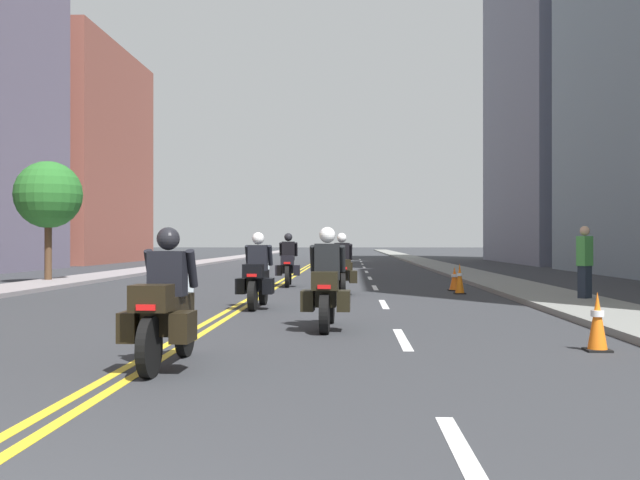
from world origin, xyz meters
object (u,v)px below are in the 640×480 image
motorcycle_2 (257,278)px  pedestrian_0 (585,263)px  motorcycle_4 (288,265)px  traffic_cone_0 (460,279)px  motorcycle_1 (327,289)px  motorcycle_5 (342,262)px  traffic_cone_1 (597,322)px  motorcycle_0 (166,309)px  street_tree_1 (48,195)px  motorcycle_3 (342,270)px  traffic_cone_2 (455,279)px

motorcycle_2 → pedestrian_0: (7.31, 1.57, 0.27)m
motorcycle_4 → traffic_cone_0: motorcycle_4 is taller
motorcycle_1 → traffic_cone_0: 8.87m
motorcycle_5 → traffic_cone_1: 17.77m
motorcycle_1 → traffic_cone_0: bearing=69.6°
traffic_cone_1 → motorcycle_2: bearing=130.7°
motorcycle_0 → motorcycle_1: motorcycle_1 is taller
motorcycle_1 → motorcycle_2: motorcycle_1 is taller
motorcycle_2 → motorcycle_5: (1.66, 11.46, 0.01)m
motorcycle_1 → street_tree_1: size_ratio=0.52×
motorcycle_1 → pedestrian_0: bearing=44.1°
motorcycle_0 → motorcycle_5: motorcycle_5 is taller
motorcycle_1 → motorcycle_4: size_ratio=0.94×
motorcycle_2 → street_tree_1: 12.58m
motorcycle_5 → street_tree_1: (-9.93, -2.28, 2.33)m
motorcycle_0 → street_tree_1: (-8.18, 16.65, 2.32)m
motorcycle_3 → traffic_cone_1: bearing=-74.8°
traffic_cone_0 → traffic_cone_1: bearing=-88.7°
traffic_cone_1 → traffic_cone_0: bearing=91.3°
motorcycle_3 → pedestrian_0: pedestrian_0 is taller
traffic_cone_0 → street_tree_1: (-13.18, 4.66, 2.57)m
motorcycle_4 → traffic_cone_2: 5.33m
traffic_cone_1 → street_tree_1: (-13.41, 15.15, 2.60)m
traffic_cone_1 → traffic_cone_2: 11.81m
traffic_cone_1 → traffic_cone_2: size_ratio=1.12×
motorcycle_4 → traffic_cone_0: size_ratio=2.75×
traffic_cone_2 → pedestrian_0: pedestrian_0 is taller
motorcycle_4 → traffic_cone_1: 14.68m
pedestrian_0 → street_tree_1: 17.47m
motorcycle_0 → motorcycle_2: 7.47m
motorcycle_5 → traffic_cone_0: 7.66m
motorcycle_2 → street_tree_1: bearing=133.4°
motorcycle_5 → traffic_cone_2: bearing=-59.6°
motorcycle_5 → traffic_cone_0: size_ratio=2.69×
motorcycle_3 → pedestrian_0: 6.23m
motorcycle_0 → motorcycle_5: 19.01m
motorcycle_0 → motorcycle_3: bearing=83.1°
motorcycle_2 → motorcycle_4: bearing=91.4°
traffic_cone_1 → pedestrian_0: (2.17, 7.53, 0.53)m
motorcycle_3 → street_tree_1: bearing=151.1°
motorcycle_3 → traffic_cone_1: size_ratio=2.83×
motorcycle_0 → motorcycle_3: (1.82, 11.81, 0.00)m
motorcycle_3 → motorcycle_5: bearing=87.5°
motorcycle_2 → traffic_cone_0: 6.68m
motorcycle_0 → motorcycle_5: bearing=86.6°
traffic_cone_2 → motorcycle_5: bearing=120.3°
motorcycle_3 → motorcycle_4: (-1.74, 3.45, 0.01)m
motorcycle_4 → traffic_cone_2: size_ratio=3.32×
motorcycle_5 → street_tree_1: 10.45m
traffic_cone_0 → motorcycle_3: bearing=-176.7°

